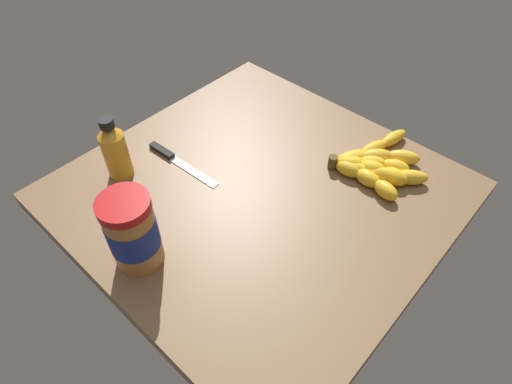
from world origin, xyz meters
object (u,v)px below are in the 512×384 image
peanut_butter_jar (132,232)px  honey_bottle (115,150)px  banana_bunch (374,165)px  butter_knife (177,160)px

peanut_butter_jar → honey_bottle: bearing=-27.2°
banana_bunch → butter_knife: 43.95cm
banana_bunch → honey_bottle: 55.73cm
honey_bottle → butter_knife: honey_bottle is taller
peanut_butter_jar → honey_bottle: 24.00cm
banana_bunch → honey_bottle: size_ratio=1.54×
butter_knife → honey_bottle: bearing=59.9°
peanut_butter_jar → banana_bunch: bearing=-111.2°
peanut_butter_jar → honey_bottle: (21.32, -10.96, -1.05)cm
honey_bottle → butter_knife: 13.74cm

